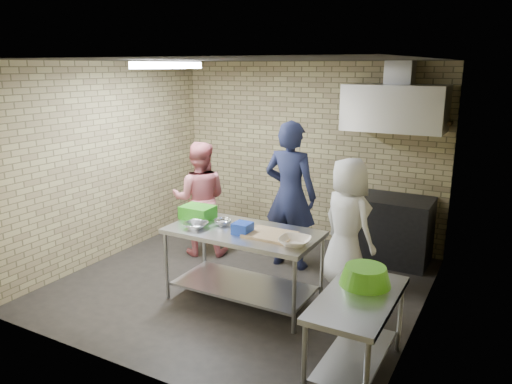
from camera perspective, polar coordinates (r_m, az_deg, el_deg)
floor at (r=6.18m, az=-1.73°, el=-10.68°), size 4.20×4.20×0.00m
ceiling at (r=5.59m, az=-1.95°, el=15.23°), size 4.20×4.20×0.00m
back_wall at (r=7.49m, az=5.97°, el=4.62°), size 4.20×0.06×2.70m
front_wall at (r=4.20m, az=-15.85°, el=-3.84°), size 4.20×0.06×2.70m
left_wall at (r=7.02m, az=-16.81°, el=3.40°), size 0.06×4.00×2.70m
right_wall at (r=5.03m, az=19.24°, el=-1.06°), size 0.06×4.00×2.70m
prep_table at (r=5.60m, az=-1.49°, el=-8.63°), size 1.71×0.85×0.85m
side_counter at (r=4.47m, az=11.65°, el=-16.16°), size 0.60×1.20×0.75m
stove at (r=6.98m, az=14.92°, el=-4.17°), size 1.20×0.70×0.90m
range_hood at (r=6.70m, az=15.96°, el=9.45°), size 1.30×0.60×0.60m
hood_duct at (r=6.82m, az=16.52°, el=13.29°), size 0.35×0.30×0.30m
wall_shelf at (r=6.84m, az=18.68°, el=7.82°), size 0.80×0.20×0.04m
fluorescent_fixture at (r=6.16m, az=-10.25°, el=14.40°), size 0.10×1.25×0.08m
green_crate at (r=5.89m, az=-6.84°, el=-2.36°), size 0.38×0.28×0.15m
blue_tub at (r=5.32m, az=-1.60°, el=-4.27°), size 0.19×0.19×0.12m
cutting_board at (r=5.27m, az=1.68°, el=-5.01°), size 0.52×0.40×0.03m
mixing_bowl_a at (r=5.54m, az=-7.05°, el=-3.93°), size 0.30×0.30×0.07m
mixing_bowl_b at (r=5.63m, az=-3.91°, el=-3.56°), size 0.23×0.23×0.06m
ceramic_bowl at (r=5.01m, az=4.58°, el=-5.80°), size 0.37×0.37×0.08m
green_basin at (r=4.48m, az=12.68°, el=-9.52°), size 0.46×0.46×0.17m
bottle_red at (r=6.88m, az=16.69°, el=8.93°), size 0.07×0.07×0.18m
bottle_green at (r=6.81m, az=20.00°, el=8.49°), size 0.06×0.06×0.15m
man_navy at (r=6.41m, az=4.02°, el=-0.39°), size 0.72×0.48×1.97m
woman_pink at (r=6.92m, az=-6.60°, el=-0.79°), size 0.98×0.90×1.62m
woman_white at (r=5.96m, az=10.66°, el=-3.62°), size 0.93×0.84×1.60m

